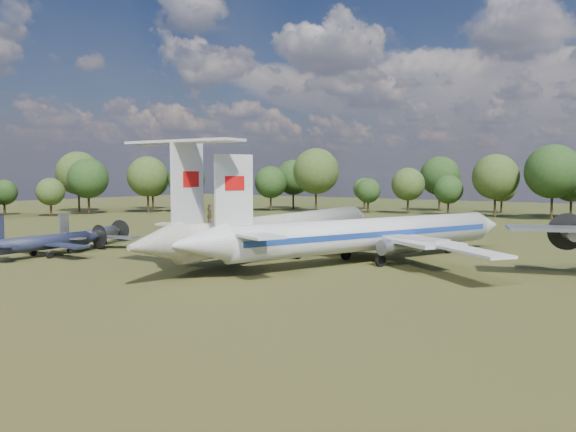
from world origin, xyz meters
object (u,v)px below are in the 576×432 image
Objects in this scene: person_on_il62 at (209,213)px; il62_airliner at (285,234)px; small_prop_northwest at (90,239)px; tu104_jet at (370,240)px; small_prop_west at (44,246)px.

il62_airliner is at bearing -74.11° from person_on_il62.
small_prop_northwest is at bearing 2.65° from person_on_il62.
tu104_jet reaches higher than small_prop_northwest.
small_prop_northwest is at bearing -162.17° from il62_airliner.
person_on_il62 reaches higher than small_prop_west.
person_on_il62 is (24.54, -4.49, 4.48)m from small_prop_northwest.
il62_airliner is 28.86× the size of person_on_il62.
il62_airliner is 2.99× the size of small_prop_northwest.
tu104_jet is at bearing 27.86° from small_prop_west.
small_prop_northwest is (-34.34, -9.80, -1.14)m from tu104_jet.
person_on_il62 is at bearing -102.16° from tu104_jet.
small_prop_west is at bearing -95.61° from small_prop_northwest.
small_prop_northwest is at bearing 105.06° from small_prop_west.
tu104_jet is at bearing -5.43° from small_prop_northwest.
il62_airliner is at bearing -0.66° from small_prop_northwest.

